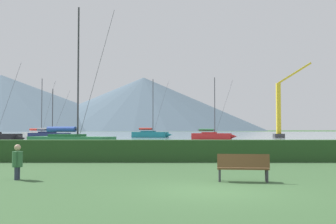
% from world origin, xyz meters
% --- Properties ---
extents(ground_plane, '(1000.00, 1000.00, 0.00)m').
position_xyz_m(ground_plane, '(0.00, 0.00, 0.00)').
color(ground_plane, '#385B33').
extents(harbor_water, '(320.00, 246.00, 0.00)m').
position_xyz_m(harbor_water, '(0.00, 137.00, 0.00)').
color(harbor_water, '#8C9EA3').
rests_on(harbor_water, ground_plane).
extents(hedge_line, '(80.00, 1.20, 1.19)m').
position_xyz_m(hedge_line, '(0.00, 11.00, 0.59)').
color(hedge_line, '#284C23').
rests_on(hedge_line, ground_plane).
extents(sailboat_slip_2, '(8.45, 4.91, 12.13)m').
position_xyz_m(sailboat_slip_2, '(-9.36, 23.10, 0.71)').
color(sailboat_slip_2, '#236B38').
rests_on(sailboat_slip_2, harbor_water).
extents(sailboat_slip_3, '(7.96, 4.69, 11.91)m').
position_xyz_m(sailboat_slip_3, '(-27.07, 71.43, 0.68)').
color(sailboat_slip_3, white).
rests_on(sailboat_slip_3, harbor_water).
extents(sailboat_slip_6, '(8.30, 4.35, 8.75)m').
position_xyz_m(sailboat_slip_6, '(-21.73, 59.90, 0.67)').
color(sailboat_slip_6, navy).
rests_on(sailboat_slip_6, harbor_water).
extents(sailboat_slip_7, '(7.79, 3.85, 10.60)m').
position_xyz_m(sailboat_slip_7, '(6.25, 59.06, 0.65)').
color(sailboat_slip_7, red).
rests_on(sailboat_slip_7, harbor_water).
extents(sailboat_slip_9, '(8.57, 4.71, 12.13)m').
position_xyz_m(sailboat_slip_9, '(-4.89, 74.13, 0.72)').
color(sailboat_slip_9, '#19707A').
rests_on(sailboat_slip_9, harbor_water).
extents(park_bench_near_path, '(1.78, 0.68, 0.95)m').
position_xyz_m(park_bench_near_path, '(1.26, 2.07, 0.53)').
color(park_bench_near_path, brown).
rests_on(park_bench_near_path, ground_plane).
extents(person_seated_viewer, '(0.36, 0.57, 1.25)m').
position_xyz_m(person_seated_viewer, '(-6.62, 2.67, 0.69)').
color(person_seated_viewer, '#2D3347').
rests_on(person_seated_viewer, ground_plane).
extents(dock_crane, '(7.82, 2.00, 15.41)m').
position_xyz_m(dock_crane, '(21.53, 72.50, 4.99)').
color(dock_crane, '#333338').
rests_on(dock_crane, ground_plane).
extents(distant_hill_west_ridge, '(233.55, 233.55, 51.28)m').
position_xyz_m(distant_hill_west_ridge, '(-24.90, 387.61, 25.64)').
color(distant_hill_west_ridge, '#4C6070').
rests_on(distant_hill_west_ridge, ground_plane).
extents(distant_hill_central_peak, '(282.65, 282.65, 52.25)m').
position_xyz_m(distant_hill_central_peak, '(-157.62, 376.36, 26.12)').
color(distant_hill_central_peak, '#4C6070').
rests_on(distant_hill_central_peak, ground_plane).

